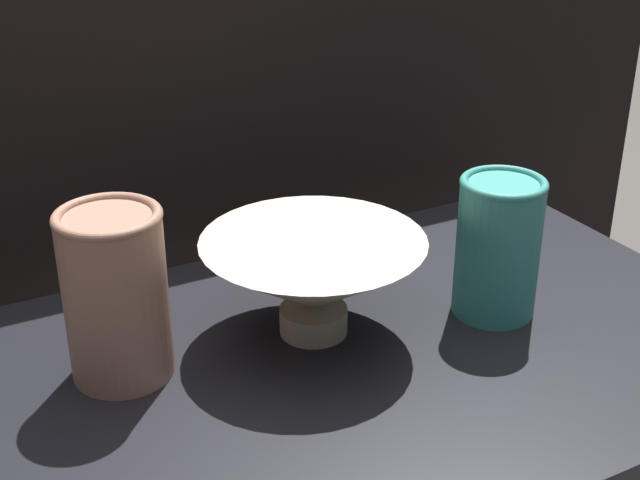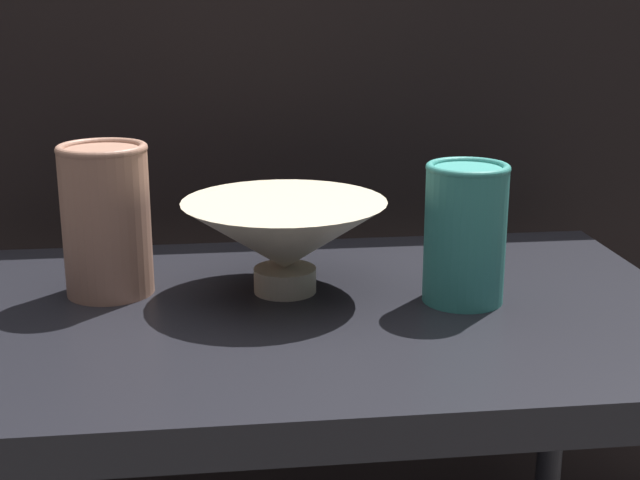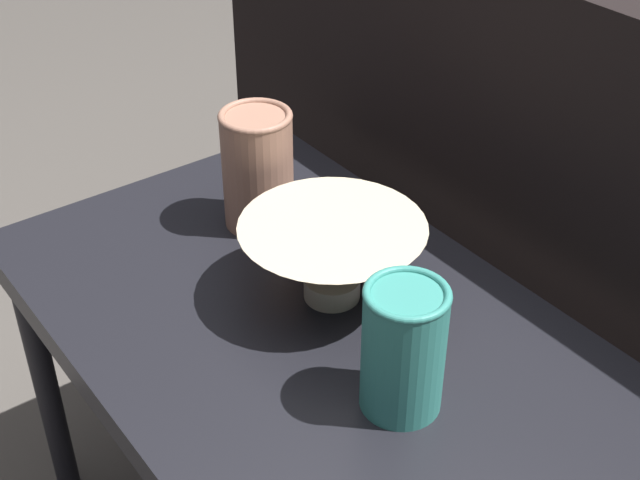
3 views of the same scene
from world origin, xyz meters
TOP-DOWN VIEW (x-y plane):
  - table at (0.00, 0.00)m, footprint 0.82×0.51m
  - couch_backdrop at (0.00, 0.60)m, footprint 1.43×0.50m
  - bowl at (-0.02, 0.05)m, footprint 0.22×0.22m
  - vase_textured_left at (-0.21, 0.07)m, footprint 0.10×0.10m
  - vase_colorful_right at (0.17, 0.00)m, footprint 0.09×0.09m

SIDE VIEW (x-z plane):
  - couch_backdrop at x=0.00m, z-range 0.00..0.84m
  - table at x=0.00m, z-range 0.20..0.70m
  - bowl at x=-0.02m, z-range 0.51..0.62m
  - vase_colorful_right at x=0.17m, z-range 0.50..0.66m
  - vase_textured_left at x=-0.21m, z-range 0.51..0.67m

